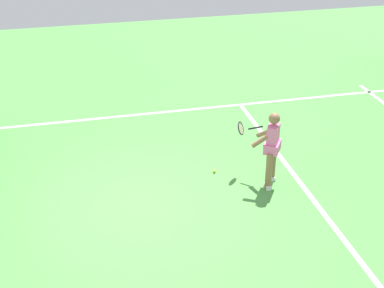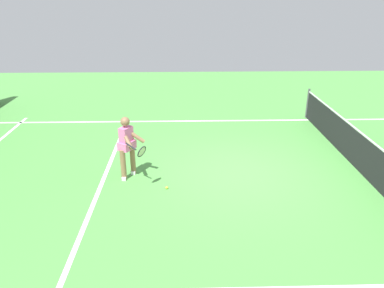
{
  "view_description": "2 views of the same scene",
  "coord_description": "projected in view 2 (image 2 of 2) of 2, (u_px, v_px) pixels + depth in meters",
  "views": [
    {
      "loc": [
        -8.85,
        0.96,
        5.99
      ],
      "look_at": [
        0.09,
        -1.15,
        1.12
      ],
      "focal_mm": 52.83,
      "sensor_mm": 36.0,
      "label": 1
    },
    {
      "loc": [
        8.35,
        -1.41,
        4.3
      ],
      "look_at": [
        0.23,
        -1.19,
        0.89
      ],
      "focal_mm": 34.5,
      "sensor_mm": 36.0,
      "label": 2
    }
  ],
  "objects": [
    {
      "name": "ground_plane",
      "position": [
        238.0,
        172.0,
        9.39
      ],
      "size": [
        24.87,
        24.87,
        0.0
      ],
      "primitive_type": "plane",
      "color": "#4C9342"
    },
    {
      "name": "service_line_marking",
      "position": [
        106.0,
        174.0,
        9.31
      ],
      "size": [
        7.96,
        0.1,
        0.01
      ],
      "primitive_type": "cube",
      "color": "white",
      "rests_on": "ground"
    },
    {
      "name": "sideline_left_marking",
      "position": [
        222.0,
        121.0,
        13.06
      ],
      "size": [
        0.1,
        17.13,
        0.01
      ],
      "primitive_type": "cube",
      "color": "white",
      "rests_on": "ground"
    },
    {
      "name": "court_net",
      "position": [
        361.0,
        153.0,
        9.28
      ],
      "size": [
        8.64,
        0.08,
        1.06
      ],
      "color": "#4C4C51",
      "rests_on": "ground"
    },
    {
      "name": "tennis_player",
      "position": [
        128.0,
        145.0,
        8.84
      ],
      "size": [
        1.08,
        0.78,
        1.55
      ],
      "color": "#8C6647",
      "rests_on": "ground"
    },
    {
      "name": "tennis_ball_near",
      "position": [
        167.0,
        188.0,
        8.59
      ],
      "size": [
        0.07,
        0.07,
        0.07
      ],
      "primitive_type": "sphere",
      "color": "#D1E533",
      "rests_on": "ground"
    }
  ]
}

